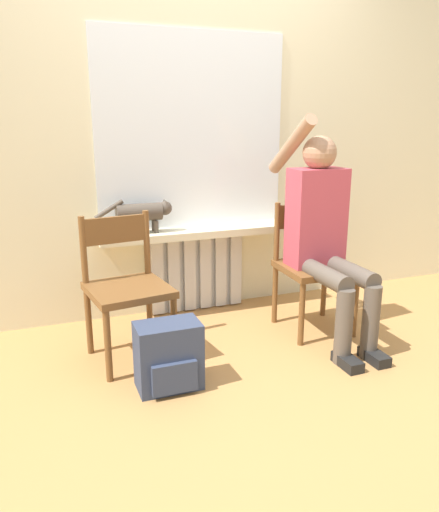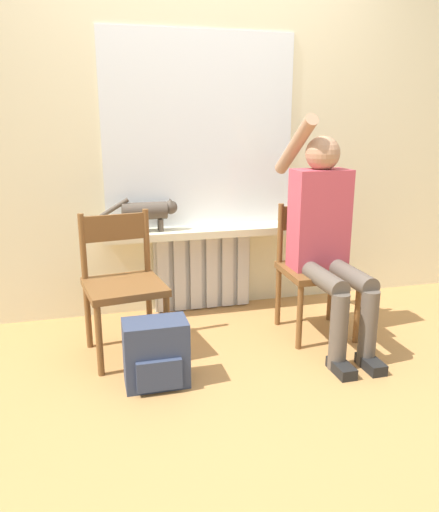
% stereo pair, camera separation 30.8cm
% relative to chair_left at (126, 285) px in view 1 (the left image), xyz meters
% --- Properties ---
extents(ground_plane, '(12.00, 12.00, 0.00)m').
position_rel_chair_left_xyz_m(ground_plane, '(0.60, -0.56, -0.43)').
color(ground_plane, '#B27F47').
extents(wall_with_window, '(7.00, 0.06, 2.70)m').
position_rel_chair_left_xyz_m(wall_with_window, '(0.60, 0.67, 0.92)').
color(wall_with_window, beige).
rests_on(wall_with_window, ground_plane).
extents(radiator, '(0.70, 0.08, 0.56)m').
position_rel_chair_left_xyz_m(radiator, '(0.60, 0.59, -0.15)').
color(radiator, silver).
rests_on(radiator, ground_plane).
extents(windowsill, '(1.37, 0.24, 0.05)m').
position_rel_chair_left_xyz_m(windowsill, '(0.60, 0.52, 0.15)').
color(windowsill, beige).
rests_on(windowsill, radiator).
extents(window_glass, '(1.32, 0.01, 1.29)m').
position_rel_chair_left_xyz_m(window_glass, '(0.60, 0.63, 0.82)').
color(window_glass, white).
rests_on(window_glass, windowsill).
extents(chair_left, '(0.48, 0.48, 0.82)m').
position_rel_chair_left_xyz_m(chair_left, '(0.00, 0.00, 0.00)').
color(chair_left, brown).
rests_on(chair_left, ground_plane).
extents(chair_right, '(0.44, 0.44, 0.82)m').
position_rel_chair_left_xyz_m(chair_right, '(1.20, 0.00, 0.00)').
color(chair_right, brown).
rests_on(chair_right, ground_plane).
extents(person, '(0.36, 1.04, 1.37)m').
position_rel_chair_left_xyz_m(person, '(1.20, -0.12, 0.25)').
color(person, brown).
rests_on(person, ground_plane).
extents(cat, '(0.51, 0.12, 0.23)m').
position_rel_chair_left_xyz_m(cat, '(0.22, 0.52, 0.31)').
color(cat, '#4C4238').
rests_on(cat, windowsill).
extents(backpack, '(0.33, 0.23, 0.35)m').
position_rel_chair_left_xyz_m(backpack, '(0.13, -0.42, -0.26)').
color(backpack, '#333D56').
rests_on(backpack, ground_plane).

